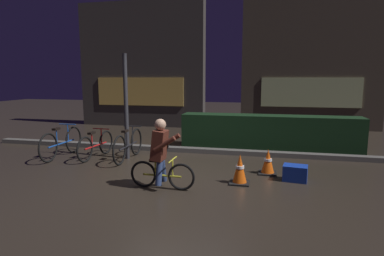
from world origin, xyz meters
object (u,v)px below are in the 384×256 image
street_post (126,107)px  blue_crate (295,173)px  parked_bike_left_mid (96,145)px  traffic_cone_near (240,170)px  cyclist (161,154)px  parked_bike_leftmost (62,143)px  traffic_cone_far (268,162)px  parked_bike_center_left (128,145)px

street_post → blue_crate: size_ratio=5.69×
parked_bike_left_mid → traffic_cone_near: parked_bike_left_mid is taller
cyclist → parked_bike_left_mid: bearing=143.0°
street_post → parked_bike_leftmost: street_post is taller
street_post → parked_bike_leftmost: size_ratio=1.45×
parked_bike_left_mid → traffic_cone_far: (4.09, -0.43, -0.08)m
traffic_cone_near → parked_bike_center_left: bearing=156.4°
street_post → parked_bike_left_mid: bearing=-171.4°
parked_bike_left_mid → blue_crate: parked_bike_left_mid is taller
parked_bike_leftmost → blue_crate: parked_bike_leftmost is taller
parked_bike_leftmost → cyclist: size_ratio=1.39×
traffic_cone_near → parked_bike_leftmost: bearing=166.6°
traffic_cone_near → traffic_cone_far: traffic_cone_near is taller
parked_bike_leftmost → cyclist: (3.11, -1.63, 0.27)m
traffic_cone_near → blue_crate: 1.10m
parked_bike_leftmost → cyclist: bearing=-118.3°
traffic_cone_far → blue_crate: size_ratio=1.15×
parked_bike_leftmost → traffic_cone_far: parked_bike_leftmost is taller
traffic_cone_far → parked_bike_left_mid: bearing=174.0°
parked_bike_left_mid → parked_bike_center_left: (0.85, 0.02, 0.04)m
parked_bike_leftmost → parked_bike_left_mid: bearing=-82.0°
parked_bike_left_mid → cyclist: bearing=-123.9°
street_post → traffic_cone_near: street_post is taller
street_post → blue_crate: (3.83, -0.90, -1.10)m
parked_bike_leftmost → traffic_cone_far: bearing=-94.1°
cyclist → street_post: bearing=129.3°
parked_bike_center_left → cyclist: size_ratio=1.36×
parked_bike_left_mid → street_post: bearing=-77.4°
traffic_cone_far → cyclist: cyclist is taller
traffic_cone_far → blue_crate: (0.51, -0.35, -0.09)m
blue_crate → parked_bike_center_left: bearing=168.0°
parked_bike_leftmost → traffic_cone_far: (4.95, -0.30, -0.12)m
parked_bike_leftmost → blue_crate: bearing=-97.5°
parked_bike_leftmost → traffic_cone_near: parked_bike_leftmost is taller
parked_bike_leftmost → cyclist: 3.52m
cyclist → traffic_cone_far: bearing=36.7°
street_post → parked_bike_center_left: street_post is taller
parked_bike_left_mid → traffic_cone_near: (3.59, -1.18, -0.05)m
parked_bike_left_mid → traffic_cone_far: bearing=-91.9°
blue_crate → traffic_cone_near: bearing=-158.5°
traffic_cone_near → blue_crate: bearing=21.5°
street_post → parked_bike_leftmost: bearing=-171.4°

